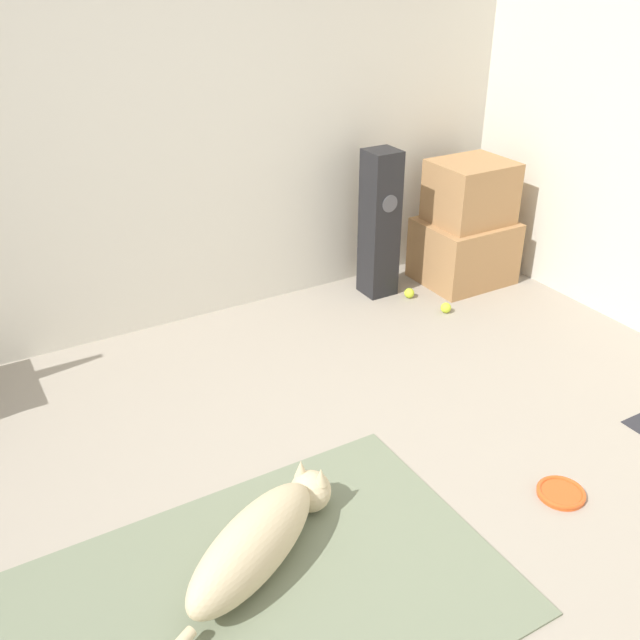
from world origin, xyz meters
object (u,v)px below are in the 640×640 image
floor_speaker (380,224)px  tennis_ball_near_speaker (409,293)px  cardboard_box_lower (464,251)px  cardboard_box_upper (471,192)px  dog (259,540)px  frisbee (561,493)px  tennis_ball_by_boxes (446,308)px

floor_speaker → tennis_ball_near_speaker: bearing=-54.1°
cardboard_box_lower → cardboard_box_upper: size_ratio=1.19×
dog → tennis_ball_near_speaker: (1.83, 1.55, -0.11)m
frisbee → tennis_ball_near_speaker: size_ratio=3.09×
dog → frisbee: size_ratio=4.64×
dog → tennis_ball_near_speaker: size_ratio=14.36×
cardboard_box_lower → floor_speaker: 0.68m
floor_speaker → tennis_ball_near_speaker: size_ratio=14.41×
dog → tennis_ball_near_speaker: dog is taller
dog → frisbee: (1.27, -0.29, -0.13)m
frisbee → tennis_ball_by_boxes: bearing=67.7°
floor_speaker → tennis_ball_near_speaker: floor_speaker is taller
tennis_ball_by_boxes → cardboard_box_upper: bearing=39.2°
cardboard_box_lower → cardboard_box_upper: cardboard_box_upper is taller
dog → cardboard_box_upper: cardboard_box_upper is taller
floor_speaker → tennis_ball_near_speaker: 0.50m
frisbee → tennis_ball_by_boxes: 1.68m
dog → floor_speaker: (1.70, 1.74, 0.34)m
tennis_ball_by_boxes → frisbee: bearing=-112.3°
floor_speaker → dog: bearing=-134.4°
frisbee → tennis_ball_by_boxes: (0.64, 1.56, 0.02)m
dog → tennis_ball_by_boxes: 2.29m
frisbee → cardboard_box_upper: 2.25m
cardboard_box_lower → frisbee: bearing=-118.9°
cardboard_box_upper → tennis_ball_near_speaker: (-0.49, -0.06, -0.59)m
frisbee → floor_speaker: 2.12m
tennis_ball_near_speaker → dog: bearing=-139.7°
cardboard_box_lower → floor_speaker: bearing=168.1°
cardboard_box_lower → floor_speaker: (-0.61, 0.13, 0.27)m
dog → floor_speaker: size_ratio=1.00×
cardboard_box_upper → floor_speaker: size_ratio=0.51×
cardboard_box_lower → cardboard_box_upper: 0.41m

